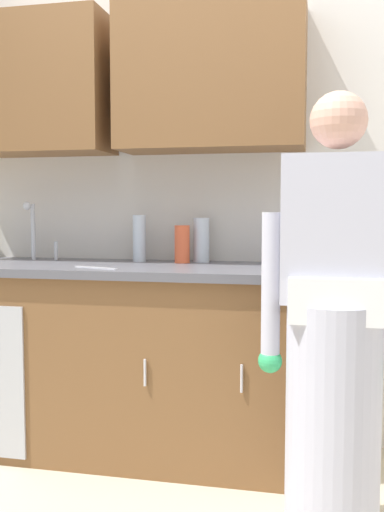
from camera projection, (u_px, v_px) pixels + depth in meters
The scene contains 10 objects.
kitchen_wall_with_uppers at pixel (201, 159), 3.06m from camera, with size 4.80×0.44×2.70m.
counter_cabinet at pixel (108, 361), 2.94m from camera, with size 1.90×0.62×0.90m.
countertop at pixel (107, 268), 2.90m from camera, with size 1.96×0.66×0.04m, color #595960.
sink at pixel (27, 265), 3.00m from camera, with size 0.50×0.36×0.35m.
person_at_sink at pixel (334, 354), 2.10m from camera, with size 0.55×0.34×1.62m.
bottle_cleaner_spray at pixel (182, 244), 2.96m from camera, with size 0.08×0.08×0.19m, color #E05933.
bottle_dish_liquid at pixel (139, 238), 3.04m from camera, with size 0.07×0.07×0.24m, color silver.
bottle_water_short at pixel (201, 240), 3.00m from camera, with size 0.08×0.08×0.23m, color silver.
bottle_water_tall at pixel (279, 244), 2.86m from camera, with size 0.08×0.08×0.20m, color #334CB2.
knife_on_counter at pixel (96, 268), 2.69m from camera, with size 0.24×0.02×0.01m, color silver.
Camera 1 is at (0.48, -2.03, 1.21)m, focal length 41.12 mm.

